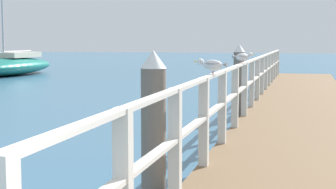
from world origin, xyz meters
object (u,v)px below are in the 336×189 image
(dock_piling_far, at_px, (239,82))
(boat_1, at_px, (9,66))
(seagull_background, at_px, (243,57))
(dock_piling_near, at_px, (154,135))
(seagull_foreground, at_px, (212,64))

(dock_piling_far, height_order, boat_1, boat_1)
(seagull_background, distance_m, boat_1, 22.19)
(dock_piling_far, bearing_deg, boat_1, 137.31)
(dock_piling_near, relative_size, seagull_background, 4.39)
(dock_piling_near, xyz_separation_m, dock_piling_far, (0.00, 7.85, 0.00))
(dock_piling_near, relative_size, seagull_foreground, 4.02)
(dock_piling_far, distance_m, seagull_background, 2.76)
(dock_piling_far, height_order, seagull_foreground, dock_piling_far)
(seagull_foreground, xyz_separation_m, boat_1, (-15.09, 19.78, -1.13))
(dock_piling_near, distance_m, boat_1, 26.00)
(seagull_foreground, xyz_separation_m, seagull_background, (0.02, 3.57, 0.00))
(seagull_foreground, bearing_deg, seagull_background, 7.66)
(dock_piling_near, bearing_deg, boat_1, 124.49)
(dock_piling_near, distance_m, seagull_foreground, 1.83)
(dock_piling_far, xyz_separation_m, boat_1, (-14.72, 13.58, -0.41))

